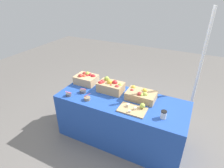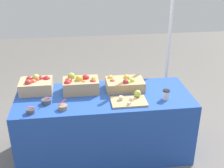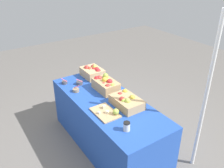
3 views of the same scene
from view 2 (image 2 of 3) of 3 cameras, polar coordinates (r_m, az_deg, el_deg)
The scene contains 11 objects.
ground_plane at distance 3.55m, azimuth -1.44°, elevation -12.95°, with size 10.00×10.00×0.00m, color slate.
table at distance 3.33m, azimuth -1.51°, elevation -7.93°, with size 1.90×0.76×0.74m, color #234CAD.
apple_crate_left at distance 3.31m, azimuth -14.65°, elevation -0.19°, with size 0.35×0.27×0.19m.
apple_crate_middle at distance 3.21m, azimuth -6.13°, elevation -0.05°, with size 0.39×0.25×0.21m.
apple_crate_right at distance 3.26m, azimuth 2.47°, elevation 0.00°, with size 0.42×0.28×0.15m.
cutting_board_front at distance 3.03m, azimuth 3.62°, elevation -3.11°, with size 0.37×0.24×0.09m.
sample_bowl_near at distance 3.05m, azimuth -12.75°, elevation -3.33°, with size 0.10×0.10×0.10m.
sample_bowl_mid at distance 2.92m, azimuth -9.60°, elevation -4.49°, with size 0.10×0.09×0.10m.
sample_bowl_far at distance 2.92m, azimuth -15.68°, elevation -5.09°, with size 0.09×0.09×0.10m.
coffee_cup at distance 3.11m, azimuth 10.54°, elevation -2.05°, with size 0.07×0.07×0.10m.
tent_pole at distance 3.90m, azimuth 11.00°, elevation 6.73°, with size 0.04×0.04×1.98m, color white.
Camera 2 is at (-0.28, -2.78, 2.19)m, focal length 46.65 mm.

